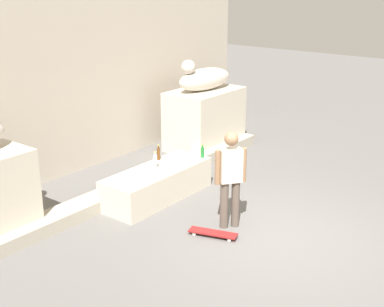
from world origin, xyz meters
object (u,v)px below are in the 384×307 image
(skater, at_px, (230,176))
(skateboard, at_px, (213,233))
(bottle_brown, at_px, (159,154))
(bottle_clear, at_px, (155,161))
(statue_reclining_right, at_px, (204,78))
(bottle_green, at_px, (202,152))

(skater, bearing_deg, skateboard, 36.07)
(skateboard, height_order, bottle_brown, bottle_brown)
(skater, relative_size, skateboard, 2.03)
(skateboard, xyz_separation_m, bottle_brown, (1.03, 2.07, 0.66))
(bottle_clear, bearing_deg, skateboard, -109.39)
(skater, bearing_deg, bottle_clear, -58.70)
(bottle_clear, bearing_deg, skater, -95.30)
(statue_reclining_right, distance_m, bottle_brown, 2.96)
(statue_reclining_right, relative_size, bottle_green, 6.04)
(skateboard, height_order, bottle_green, bottle_green)
(statue_reclining_right, xyz_separation_m, bottle_clear, (-3.04, -1.14, -0.98))
(skateboard, relative_size, bottle_clear, 2.55)
(bottle_clear, bearing_deg, bottle_brown, 33.65)
(skateboard, height_order, bottle_clear, bottle_clear)
(statue_reclining_right, distance_m, skateboard, 4.99)
(statue_reclining_right, xyz_separation_m, skater, (-3.21, -2.95, -0.79))
(bottle_green, xyz_separation_m, bottle_brown, (-0.64, 0.60, 0.02))
(skater, xyz_separation_m, bottle_clear, (0.17, 1.81, -0.19))
(statue_reclining_right, distance_m, bottle_green, 2.69)
(bottle_green, bearing_deg, skateboard, -138.56)
(bottle_green, height_order, bottle_brown, bottle_brown)
(skateboard, distance_m, bottle_clear, 2.03)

